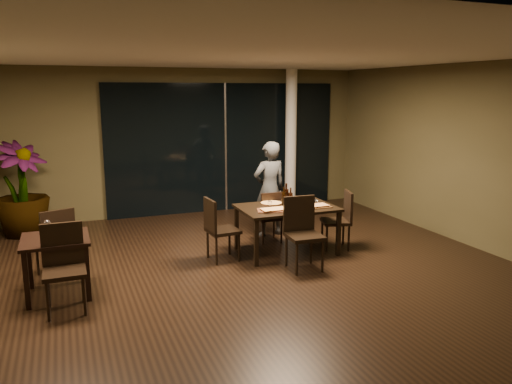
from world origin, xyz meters
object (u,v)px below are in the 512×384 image
at_px(main_table, 287,211).
at_px(chair_main_left, 218,226).
at_px(diner, 270,189).
at_px(bottle_c, 286,194).
at_px(chair_main_near, 302,229).
at_px(potted_plant, 21,189).
at_px(bottle_b, 291,197).
at_px(chair_main_right, 341,217).
at_px(chair_main_far, 270,214).
at_px(side_table, 56,248).
at_px(chair_side_near, 64,263).
at_px(bottle_a, 284,196).
at_px(chair_side_far, 56,239).

relative_size(main_table, chair_main_left, 1.55).
height_order(diner, bottle_c, diner).
bearing_deg(bottle_c, chair_main_left, -174.99).
relative_size(chair_main_near, potted_plant, 0.62).
xyz_separation_m(chair_main_near, bottle_b, (0.14, 0.70, 0.32)).
xyz_separation_m(chair_main_right, diner, (-0.80, 1.11, 0.31)).
bearing_deg(chair_main_right, potted_plant, -102.23).
distance_m(chair_main_far, bottle_b, 0.70).
bearing_deg(side_table, chair_main_far, 17.50).
distance_m(main_table, bottle_b, 0.23).
distance_m(chair_main_near, chair_side_near, 3.24).
bearing_deg(chair_main_near, potted_plant, 142.88).
xyz_separation_m(chair_main_left, bottle_a, (1.12, 0.06, 0.36)).
bearing_deg(bottle_a, bottle_c, 35.94).
bearing_deg(chair_main_far, bottle_c, 101.77).
height_order(side_table, chair_main_right, chair_main_right).
height_order(side_table, diner, diner).
xyz_separation_m(diner, bottle_b, (-0.06, -1.00, 0.06)).
bearing_deg(chair_main_right, bottle_a, -84.85).
bearing_deg(potted_plant, chair_side_near, -79.62).
bearing_deg(chair_main_right, chair_main_near, -42.62).
distance_m(chair_main_far, potted_plant, 4.44).
relative_size(main_table, bottle_c, 4.27).
height_order(chair_main_far, bottle_a, bottle_a).
distance_m(chair_main_left, bottle_a, 1.18).
bearing_deg(diner, bottle_c, 78.65).
height_order(chair_main_left, chair_side_far, chair_side_far).
bearing_deg(chair_side_far, chair_main_left, 157.23).
distance_m(diner, potted_plant, 4.40).
relative_size(chair_main_near, chair_main_left, 1.08).
bearing_deg(bottle_a, chair_main_near, -94.50).
bearing_deg(chair_main_right, chair_side_near, -61.73).
height_order(chair_main_left, chair_main_right, chair_main_left).
height_order(main_table, chair_main_right, chair_main_right).
bearing_deg(side_table, bottle_a, 9.60).
bearing_deg(potted_plant, main_table, -33.20).
height_order(chair_main_right, bottle_a, bottle_a).
relative_size(chair_main_near, bottle_a, 3.44).
relative_size(main_table, chair_main_far, 1.68).
xyz_separation_m(side_table, potted_plant, (-0.57, 3.10, 0.22)).
distance_m(chair_main_right, chair_side_far, 4.33).
relative_size(chair_main_left, chair_side_far, 0.98).
bearing_deg(bottle_c, chair_main_right, -15.22).
relative_size(chair_side_near, bottle_a, 3.37).
bearing_deg(chair_main_near, chair_main_far, 91.58).
height_order(chair_main_right, potted_plant, potted_plant).
bearing_deg(chair_main_far, side_table, 18.48).
relative_size(chair_main_left, chair_main_right, 1.02).
xyz_separation_m(chair_side_far, bottle_a, (3.38, -0.07, 0.35)).
xyz_separation_m(side_table, chair_main_right, (4.32, 0.38, -0.09)).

